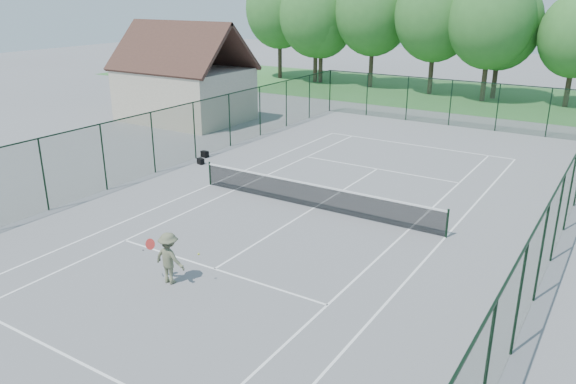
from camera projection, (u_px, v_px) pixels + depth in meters
The scene contains 10 objects.
ground at pixel (314, 208), 23.06m from camera, with size 140.00×140.00×0.00m, color gray.
grass_far at pixel (492, 98), 46.93m from camera, with size 80.00×16.00×0.01m, color #3B7B37.
court_lines at pixel (314, 208), 23.06m from camera, with size 11.05×23.85×0.01m.
tennis_net at pixel (314, 195), 22.87m from camera, with size 11.08×0.08×1.10m.
fence_enclosure at pixel (315, 172), 22.54m from camera, with size 18.05×36.05×3.02m.
utility_building at pixel (184, 74), 38.04m from camera, with size 8.60×6.27×6.63m.
tree_line_far at pixel (501, 24), 44.92m from camera, with size 39.40×6.40×9.70m.
sports_bag_a at pixel (205, 154), 30.14m from camera, with size 0.41×0.25×0.33m, color black.
sports_bag_b at pixel (201, 161), 28.91m from camera, with size 0.39×0.24×0.30m, color black.
tennis_player at pixel (169, 258), 16.89m from camera, with size 1.73×0.94×1.63m.
Camera 1 is at (10.60, -18.74, 8.36)m, focal length 35.00 mm.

